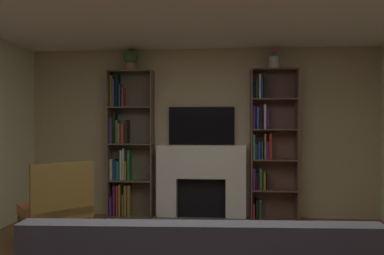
{
  "coord_description": "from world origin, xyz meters",
  "views": [
    {
      "loc": [
        0.31,
        -2.6,
        1.39
      ],
      "look_at": [
        0.0,
        1.19,
        1.35
      ],
      "focal_mm": 34.95,
      "sensor_mm": 36.0,
      "label": 1
    }
  ],
  "objects_px": {
    "fireplace": "(201,179)",
    "armchair": "(57,205)",
    "bookshelf_left": "(126,150)",
    "bookshelf_right": "(268,144)",
    "tv": "(202,126)",
    "potted_plant": "(130,59)",
    "vase_with_flowers": "(274,61)"
  },
  "relations": [
    {
      "from": "fireplace",
      "to": "armchair",
      "type": "distance_m",
      "value": 2.16
    },
    {
      "from": "bookshelf_left",
      "to": "bookshelf_right",
      "type": "height_order",
      "value": "same"
    },
    {
      "from": "tv",
      "to": "bookshelf_right",
      "type": "xyz_separation_m",
      "value": [
        0.97,
        -0.07,
        -0.26
      ]
    },
    {
      "from": "tv",
      "to": "bookshelf_left",
      "type": "xyz_separation_m",
      "value": [
        -1.13,
        -0.07,
        -0.36
      ]
    },
    {
      "from": "fireplace",
      "to": "potted_plant",
      "type": "relative_size",
      "value": 4.49
    },
    {
      "from": "potted_plant",
      "to": "armchair",
      "type": "height_order",
      "value": "potted_plant"
    },
    {
      "from": "vase_with_flowers",
      "to": "armchair",
      "type": "bearing_deg",
      "value": -148.15
    },
    {
      "from": "potted_plant",
      "to": "vase_with_flowers",
      "type": "height_order",
      "value": "vase_with_flowers"
    },
    {
      "from": "potted_plant",
      "to": "bookshelf_left",
      "type": "bearing_deg",
      "value": 145.63
    },
    {
      "from": "tv",
      "to": "bookshelf_right",
      "type": "relative_size",
      "value": 0.45
    },
    {
      "from": "bookshelf_right",
      "to": "potted_plant",
      "type": "distance_m",
      "value": 2.37
    },
    {
      "from": "bookshelf_left",
      "to": "bookshelf_right",
      "type": "relative_size",
      "value": 1.0
    },
    {
      "from": "bookshelf_right",
      "to": "fireplace",
      "type": "bearing_deg",
      "value": -179.01
    },
    {
      "from": "armchair",
      "to": "tv",
      "type": "bearing_deg",
      "value": 48.91
    },
    {
      "from": "potted_plant",
      "to": "armchair",
      "type": "xyz_separation_m",
      "value": [
        -0.42,
        -1.56,
        -1.83
      ]
    },
    {
      "from": "bookshelf_left",
      "to": "potted_plant",
      "type": "bearing_deg",
      "value": -34.37
    },
    {
      "from": "tv",
      "to": "vase_with_flowers",
      "type": "xyz_separation_m",
      "value": [
        1.05,
        -0.12,
        0.93
      ]
    },
    {
      "from": "bookshelf_right",
      "to": "vase_with_flowers",
      "type": "distance_m",
      "value": 1.19
    },
    {
      "from": "fireplace",
      "to": "potted_plant",
      "type": "xyz_separation_m",
      "value": [
        -1.05,
        -0.03,
        1.77
      ]
    },
    {
      "from": "bookshelf_left",
      "to": "potted_plant",
      "type": "xyz_separation_m",
      "value": [
        0.08,
        -0.05,
        1.35
      ]
    },
    {
      "from": "fireplace",
      "to": "vase_with_flowers",
      "type": "xyz_separation_m",
      "value": [
        1.05,
        -0.03,
        1.71
      ]
    },
    {
      "from": "fireplace",
      "to": "potted_plant",
      "type": "bearing_deg",
      "value": -178.41
    },
    {
      "from": "armchair",
      "to": "potted_plant",
      "type": "bearing_deg",
      "value": 74.98
    },
    {
      "from": "vase_with_flowers",
      "to": "fireplace",
      "type": "bearing_deg",
      "value": 178.4
    },
    {
      "from": "fireplace",
      "to": "bookshelf_left",
      "type": "xyz_separation_m",
      "value": [
        -1.13,
        0.02,
        0.42
      ]
    },
    {
      "from": "fireplace",
      "to": "armchair",
      "type": "height_order",
      "value": "fireplace"
    },
    {
      "from": "potted_plant",
      "to": "armchair",
      "type": "bearing_deg",
      "value": -105.02
    },
    {
      "from": "fireplace",
      "to": "bookshelf_right",
      "type": "height_order",
      "value": "bookshelf_right"
    },
    {
      "from": "bookshelf_left",
      "to": "armchair",
      "type": "xyz_separation_m",
      "value": [
        -0.34,
        -1.62,
        -0.48
      ]
    },
    {
      "from": "bookshelf_left",
      "to": "tv",
      "type": "bearing_deg",
      "value": 3.36
    },
    {
      "from": "tv",
      "to": "potted_plant",
      "type": "relative_size",
      "value": 3.13
    },
    {
      "from": "fireplace",
      "to": "bookshelf_right",
      "type": "relative_size",
      "value": 0.64
    }
  ]
}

